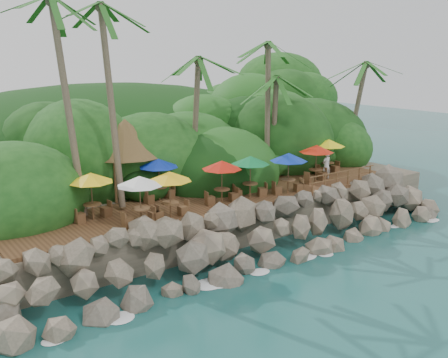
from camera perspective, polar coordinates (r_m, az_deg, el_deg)
ground at (r=27.21m, az=7.57°, el=-9.44°), size 140.00×140.00×0.00m
land_base at (r=39.34m, az=-8.62°, el=-0.50°), size 32.00×25.20×2.10m
jungle_hill at (r=46.20m, az=-12.91°, el=0.11°), size 44.80×28.00×15.40m
seawall at (r=28.15m, az=4.83°, el=-6.03°), size 29.00×4.00×2.30m
terrace at (r=30.80m, az=0.00°, el=-2.17°), size 26.00×5.00×0.20m
jungle_foliage at (r=38.76m, az=-7.87°, el=-2.30°), size 44.00×16.00×12.00m
foam_line at (r=27.39m, az=7.14°, el=-9.19°), size 25.20×0.80×0.06m
palms at (r=33.09m, az=0.29°, el=14.78°), size 29.58×7.47×12.38m
palapa at (r=31.26m, az=-10.87°, el=4.57°), size 4.74×4.74×4.60m
dining_clusters at (r=29.75m, az=0.28°, el=1.56°), size 19.74×5.48×2.49m
railing at (r=34.10m, az=13.01°, el=0.28°), size 6.10×0.10×1.00m
waiter at (r=35.64m, az=11.27°, el=1.49°), size 0.69×0.46×1.87m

